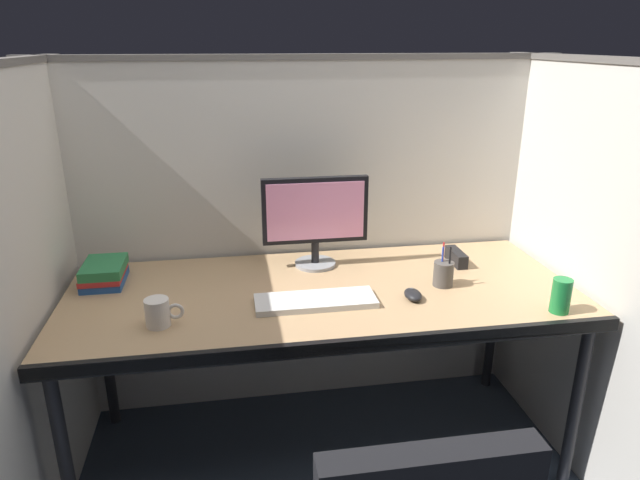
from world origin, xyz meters
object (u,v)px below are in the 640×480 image
Objects in this scene: desk at (323,303)px; computer_mouse at (413,295)px; pen_cup at (443,273)px; soda_can at (561,296)px; keyboard_main at (315,301)px; book_stack at (104,273)px; coffee_mug at (158,313)px; red_stapler at (456,257)px; monitor_center at (315,216)px.

computer_mouse is (0.31, -0.12, 0.07)m from desk.
pen_cup reaches higher than soda_can.
pen_cup is (0.15, 0.10, 0.03)m from computer_mouse.
book_stack is (-0.77, 0.31, 0.03)m from keyboard_main.
soda_can is at bearing -41.44° from pen_cup.
red_stapler is (1.17, 0.36, -0.02)m from coffee_mug.
book_stack reaches higher than computer_mouse.
red_stapler is at bearing -1.06° from book_stack.
book_stack reaches higher than keyboard_main.
soda_can is at bearing -36.13° from monitor_center.
soda_can reaches higher than desk.
computer_mouse is 0.57× the size of pen_cup.
computer_mouse reaches higher than desk.
monitor_center reaches higher than coffee_mug.
monitor_center is 0.62m from red_stapler.
computer_mouse is 0.64× the size of red_stapler.
keyboard_main is at bearing -171.16° from pen_cup.
monitor_center is 0.85m from book_stack.
red_stapler reaches higher than desk.
monitor_center is 0.56m from pen_cup.
pen_cup is at bearing -3.18° from desk.
monitor_center is 3.52× the size of soda_can.
keyboard_main is 0.70m from red_stapler.
soda_can is (0.78, -0.30, 0.11)m from desk.
coffee_mug is 0.46m from book_stack.
book_stack is (-0.24, 0.39, -0.01)m from coffee_mug.
coffee_mug reaches higher than desk.
keyboard_main is 0.54m from coffee_mug.
monitor_center reaches higher than book_stack.
coffee_mug reaches higher than keyboard_main.
red_stapler is (0.29, 0.30, 0.01)m from computer_mouse.
monitor_center is 1.00× the size of keyboard_main.
soda_can reaches higher than book_stack.
desk is 8.94× the size of book_stack.
monitor_center is 0.42m from keyboard_main.
pen_cup reaches higher than book_stack.
monitor_center is at bearing 172.71° from red_stapler.
keyboard_main is 0.36m from computer_mouse.
keyboard_main is at bearing -21.84° from book_stack.
desk is 0.34m from computer_mouse.
coffee_mug is 1.23m from red_stapler.
book_stack is 1.67m from soda_can.
monitor_center reaches higher than soda_can.
monitor_center is 2.87× the size of red_stapler.
monitor_center is at bearing 81.19° from keyboard_main.
coffee_mug is 1.05m from pen_cup.
desk is at bearing 67.20° from keyboard_main.
coffee_mug is (-0.89, -0.06, 0.03)m from computer_mouse.
monitor_center is 0.75m from coffee_mug.
book_stack reaches higher than red_stapler.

